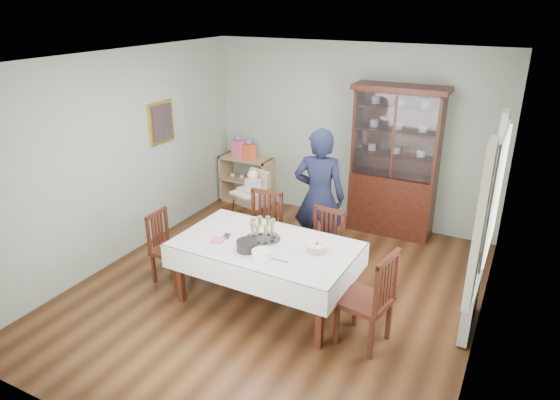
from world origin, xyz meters
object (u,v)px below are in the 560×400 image
Objects in this scene: china_cabinet at (395,160)px; chair_end_right at (365,316)px; woman at (319,197)px; high_chair at (254,214)px; champagne_tray at (263,234)px; gift_bag_pink at (238,147)px; chair_end_left at (171,260)px; birthday_cake at (317,248)px; dining_table at (266,273)px; gift_bag_orange at (249,150)px; chair_far_right at (320,264)px; sideboard at (247,180)px; chair_far_left at (261,247)px.

chair_end_right is (0.50, -2.69, -0.81)m from china_cabinet.
high_chair is (-1.05, 0.13, -0.49)m from woman.
high_chair is 1.58m from champagne_tray.
chair_end_right is at bearing -40.70° from gift_bag_pink.
chair_end_left is at bearing -127.89° from china_cabinet.
birthday_cake is 3.50m from gift_bag_pink.
dining_table is 6.05× the size of gift_bag_orange.
china_cabinet is at bearing 87.57° from chair_far_right.
woman reaches higher than birthday_cake.
china_cabinet is 8.31× the size of birthday_cake.
birthday_cake is 0.70× the size of gift_bag_pink.
sideboard reaches higher than dining_table.
sideboard is at bearing 133.61° from birthday_cake.
chair_far_left is at bearing 122.96° from dining_table.
gift_bag_pink reaches higher than sideboard.
chair_far_right is (0.41, 0.63, -0.10)m from dining_table.
sideboard is at bearing 140.34° from high_chair.
gift_bag_orange is at bearing -48.55° from woman.
china_cabinet is 3.41m from chair_end_left.
china_cabinet is 1.47m from woman.
gift_bag_pink is at bearing 179.97° from china_cabinet.
chair_end_right is at bearing -36.90° from chair_far_right.
birthday_cake is at bearing -24.15° from high_chair.
champagne_tray reaches higher than chair_far_right.
chair_end_left is at bearing -76.90° from gift_bag_pink.
chair_end_left is 0.82× the size of high_chair.
chair_far_right is at bearing -68.62° from chair_end_left.
sideboard is 0.89× the size of chair_far_left.
champagne_tray is at bearing 137.15° from dining_table.
chair_end_left is 1.46m from high_chair.
chair_far_right is at bearing -41.27° from sideboard.
dining_table is 1.25m from chair_end_right.
gift_bag_orange reaches higher than sideboard.
woman reaches higher than sideboard.
high_chair is at bearing 160.01° from chair_far_right.
chair_far_left is 2.54× the size of champagne_tray.
china_cabinet reaches higher than chair_end_left.
dining_table is 1.93× the size of chair_end_right.
sideboard is 2.38m from woman.
gift_bag_orange is at bearing -13.92° from sideboard.
high_chair is at bearing 140.29° from birthday_cake.
china_cabinet is 2.28× the size of chair_far_right.
woman reaches higher than champagne_tray.
chair_end_right reaches higher than chair_far_right.
chair_far_right is 0.91× the size of chair_end_right.
woman is at bearing -33.16° from gift_bag_pink.
birthday_cake is at bearing -44.59° from gift_bag_pink.
dining_table is 3.09m from gift_bag_orange.
chair_far_left is at bearing -122.28° from china_cabinet.
gift_bag_pink is (-2.31, 1.89, 0.68)m from chair_far_right.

